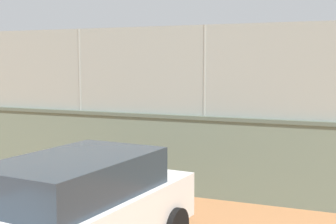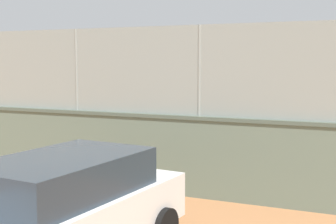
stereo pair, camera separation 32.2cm
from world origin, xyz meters
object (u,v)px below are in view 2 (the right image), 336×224
object	(u,v)px
player_foreground_swinging	(26,121)
parked_car_white	(55,213)
sports_ball	(25,156)
spare_ball_by_wall	(164,171)
player_baseline_waiting	(144,108)
player_at_service_line	(328,110)

from	to	relation	value
player_foreground_swinging	parked_car_white	xyz separation A→B (m)	(-6.72, 6.90, -0.14)
sports_ball	spare_ball_by_wall	bearing A→B (deg)	-177.71
player_baseline_waiting	sports_ball	size ratio (longest dim) A/B	8.40
sports_ball	spare_ball_by_wall	size ratio (longest dim) A/B	1.82
player_baseline_waiting	parked_car_white	size ratio (longest dim) A/B	0.33
player_baseline_waiting	parked_car_white	xyz separation A→B (m)	(-5.68, 13.05, -0.07)
player_baseline_waiting	spare_ball_by_wall	xyz separation A→B (m)	(-4.48, 7.23, -0.84)
player_foreground_swinging	spare_ball_by_wall	distance (m)	5.71
player_at_service_line	player_baseline_waiting	world-z (taller)	player_at_service_line
player_foreground_swinging	spare_ball_by_wall	world-z (taller)	player_foreground_swinging
player_foreground_swinging	player_baseline_waiting	xyz separation A→B (m)	(-1.04, -6.15, -0.07)
player_foreground_swinging	parked_car_white	bearing A→B (deg)	134.24
player_foreground_swinging	player_at_service_line	xyz separation A→B (m)	(-8.54, -7.44, 0.04)
sports_ball	player_baseline_waiting	bearing A→B (deg)	-89.84
parked_car_white	player_baseline_waiting	bearing A→B (deg)	-66.49
player_foreground_swinging	spare_ball_by_wall	size ratio (longest dim) A/B	16.30
sports_ball	parked_car_white	distance (m)	8.02
player_baseline_waiting	spare_ball_by_wall	size ratio (longest dim) A/B	15.24
player_at_service_line	parked_car_white	size ratio (longest dim) A/B	0.37
player_foreground_swinging	player_baseline_waiting	world-z (taller)	player_foreground_swinging
player_foreground_swinging	parked_car_white	size ratio (longest dim) A/B	0.35
player_foreground_swinging	parked_car_white	world-z (taller)	player_foreground_swinging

